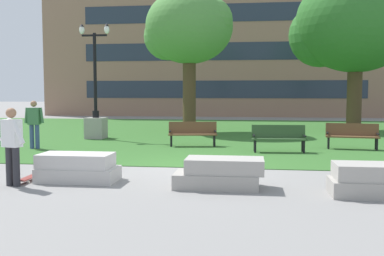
{
  "coord_description": "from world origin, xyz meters",
  "views": [
    {
      "loc": [
        1.55,
        -11.86,
        2.07
      ],
      "look_at": [
        0.2,
        -1.4,
        1.2
      ],
      "focal_mm": 42.0,
      "sensor_mm": 36.0,
      "label": 1
    }
  ],
  "objects_px": {
    "concrete_block_right": "(377,181)",
    "skateboard": "(28,178)",
    "park_bench_near_right": "(193,132)",
    "person_skateboarder": "(12,142)",
    "park_bench_far_left": "(279,137)",
    "concrete_block_center": "(77,168)",
    "person_bystander_near_lawn": "(34,122)",
    "concrete_block_left": "(220,173)",
    "lamp_post_right": "(96,115)",
    "park_bench_near_left": "(352,134)"
  },
  "relations": [
    {
      "from": "park_bench_far_left",
      "to": "person_bystander_near_lawn",
      "type": "distance_m",
      "value": 8.6
    },
    {
      "from": "concrete_block_right",
      "to": "skateboard",
      "type": "relative_size",
      "value": 1.76
    },
    {
      "from": "concrete_block_left",
      "to": "skateboard",
      "type": "xyz_separation_m",
      "value": [
        -4.41,
        0.09,
        -0.22
      ]
    },
    {
      "from": "concrete_block_left",
      "to": "lamp_post_right",
      "type": "height_order",
      "value": "lamp_post_right"
    },
    {
      "from": "person_skateboarder",
      "to": "skateboard",
      "type": "bearing_deg",
      "value": 80.21
    },
    {
      "from": "person_skateboarder",
      "to": "park_bench_near_left",
      "type": "distance_m",
      "value": 11.4
    },
    {
      "from": "concrete_block_right",
      "to": "person_bystander_near_lawn",
      "type": "xyz_separation_m",
      "value": [
        -10.12,
        5.92,
        0.68
      ]
    },
    {
      "from": "concrete_block_right",
      "to": "skateboard",
      "type": "bearing_deg",
      "value": 176.47
    },
    {
      "from": "concrete_block_right",
      "to": "person_skateboarder",
      "type": "height_order",
      "value": "person_skateboarder"
    },
    {
      "from": "concrete_block_right",
      "to": "park_bench_far_left",
      "type": "bearing_deg",
      "value": 103.98
    },
    {
      "from": "concrete_block_right",
      "to": "person_skateboarder",
      "type": "xyz_separation_m",
      "value": [
        -7.62,
        -0.04,
        0.66
      ]
    },
    {
      "from": "park_bench_far_left",
      "to": "park_bench_near_right",
      "type": "bearing_deg",
      "value": 157.91
    },
    {
      "from": "park_bench_near_right",
      "to": "person_skateboarder",
      "type": "bearing_deg",
      "value": -111.96
    },
    {
      "from": "park_bench_far_left",
      "to": "lamp_post_right",
      "type": "xyz_separation_m",
      "value": [
        -7.59,
        3.37,
        0.48
      ]
    },
    {
      "from": "park_bench_near_right",
      "to": "park_bench_near_left",
      "type": "bearing_deg",
      "value": -1.23
    },
    {
      "from": "lamp_post_right",
      "to": "park_bench_near_right",
      "type": "bearing_deg",
      "value": -25.22
    },
    {
      "from": "concrete_block_left",
      "to": "skateboard",
      "type": "bearing_deg",
      "value": 178.84
    },
    {
      "from": "concrete_block_center",
      "to": "lamp_post_right",
      "type": "xyz_separation_m",
      "value": [
        -2.69,
        8.88,
        0.71
      ]
    },
    {
      "from": "park_bench_near_right",
      "to": "park_bench_far_left",
      "type": "xyz_separation_m",
      "value": [
        3.09,
        -1.25,
        0.0
      ]
    },
    {
      "from": "concrete_block_right",
      "to": "park_bench_near_left",
      "type": "xyz_separation_m",
      "value": [
        1.1,
        7.29,
        0.23
      ]
    },
    {
      "from": "skateboard",
      "to": "lamp_post_right",
      "type": "relative_size",
      "value": 0.21
    },
    {
      "from": "park_bench_near_left",
      "to": "concrete_block_left",
      "type": "bearing_deg",
      "value": -121.41
    },
    {
      "from": "park_bench_near_left",
      "to": "person_bystander_near_lawn",
      "type": "relative_size",
      "value": 1.08
    },
    {
      "from": "concrete_block_center",
      "to": "person_bystander_near_lawn",
      "type": "relative_size",
      "value": 1.05
    },
    {
      "from": "concrete_block_center",
      "to": "concrete_block_left",
      "type": "xyz_separation_m",
      "value": [
        3.31,
        -0.27,
        0.0
      ]
    },
    {
      "from": "person_skateboarder",
      "to": "concrete_block_right",
      "type": "bearing_deg",
      "value": 0.29
    },
    {
      "from": "concrete_block_left",
      "to": "concrete_block_center",
      "type": "bearing_deg",
      "value": 175.28
    },
    {
      "from": "park_bench_near_right",
      "to": "lamp_post_right",
      "type": "relative_size",
      "value": 0.38
    },
    {
      "from": "concrete_block_right",
      "to": "park_bench_near_left",
      "type": "distance_m",
      "value": 7.38
    },
    {
      "from": "lamp_post_right",
      "to": "person_skateboarder",
      "type": "bearing_deg",
      "value": -81.12
    },
    {
      "from": "park_bench_near_right",
      "to": "lamp_post_right",
      "type": "height_order",
      "value": "lamp_post_right"
    },
    {
      "from": "concrete_block_right",
      "to": "park_bench_far_left",
      "type": "distance_m",
      "value": 6.35
    },
    {
      "from": "person_skateboarder",
      "to": "skateboard",
      "type": "relative_size",
      "value": 1.67
    },
    {
      "from": "person_skateboarder",
      "to": "park_bench_far_left",
      "type": "xyz_separation_m",
      "value": [
        6.09,
        6.2,
        -0.43
      ]
    },
    {
      "from": "concrete_block_right",
      "to": "park_bench_near_right",
      "type": "distance_m",
      "value": 8.74
    },
    {
      "from": "concrete_block_right",
      "to": "park_bench_near_right",
      "type": "height_order",
      "value": "park_bench_near_right"
    },
    {
      "from": "skateboard",
      "to": "park_bench_near_left",
      "type": "bearing_deg",
      "value": 38.32
    },
    {
      "from": "person_skateboarder",
      "to": "park_bench_near_right",
      "type": "xyz_separation_m",
      "value": [
        3.01,
        7.45,
        -0.43
      ]
    },
    {
      "from": "lamp_post_right",
      "to": "park_bench_near_left",
      "type": "bearing_deg",
      "value": -12.37
    },
    {
      "from": "concrete_block_left",
      "to": "concrete_block_right",
      "type": "bearing_deg",
      "value": -6.86
    },
    {
      "from": "person_bystander_near_lawn",
      "to": "concrete_block_right",
      "type": "bearing_deg",
      "value": -30.33
    },
    {
      "from": "person_skateboarder",
      "to": "park_bench_near_right",
      "type": "height_order",
      "value": "person_skateboarder"
    },
    {
      "from": "park_bench_near_left",
      "to": "lamp_post_right",
      "type": "xyz_separation_m",
      "value": [
        -10.22,
        2.24,
        0.48
      ]
    },
    {
      "from": "concrete_block_left",
      "to": "person_bystander_near_lawn",
      "type": "xyz_separation_m",
      "value": [
        -6.99,
        5.54,
        0.68
      ]
    },
    {
      "from": "concrete_block_center",
      "to": "park_bench_near_left",
      "type": "xyz_separation_m",
      "value": [
        7.53,
        6.64,
        0.23
      ]
    },
    {
      "from": "park_bench_near_left",
      "to": "lamp_post_right",
      "type": "relative_size",
      "value": 0.38
    },
    {
      "from": "concrete_block_center",
      "to": "concrete_block_left",
      "type": "distance_m",
      "value": 3.32
    },
    {
      "from": "concrete_block_center",
      "to": "concrete_block_right",
      "type": "bearing_deg",
      "value": -5.76
    },
    {
      "from": "concrete_block_center",
      "to": "concrete_block_right",
      "type": "relative_size",
      "value": 1.0
    },
    {
      "from": "lamp_post_right",
      "to": "person_bystander_near_lawn",
      "type": "relative_size",
      "value": 2.87
    }
  ]
}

